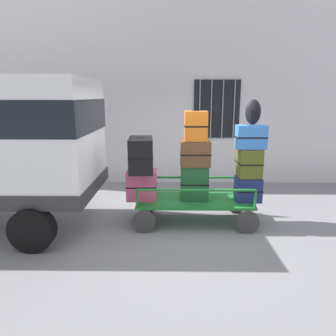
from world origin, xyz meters
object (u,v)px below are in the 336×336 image
Objects in this scene: suitcase_midleft_middle at (195,153)px; suitcase_center_top at (251,137)px; suitcase_center_middle at (249,163)px; suitcase_left_middle at (141,155)px; backpack at (253,112)px; luggage_cart at (194,204)px; suitcase_left_bottom at (142,185)px; suitcase_center_bottom at (248,189)px; suitcase_midleft_top at (196,126)px; suitcase_midleft_bottom at (194,183)px.

suitcase_center_top is at bearing -2.56° from suitcase_midleft_middle.
suitcase_center_top is (0.00, -0.06, 0.48)m from suitcase_center_middle.
suitcase_left_middle is at bearing 179.54° from suitcase_center_top.
suitcase_center_middle is 1.20× the size of backpack.
backpack reaches higher than suitcase_center_middle.
suitcase_left_middle is 2.13m from backpack.
suitcase_left_middle reaches higher than suitcase_center_middle.
luggage_cart is 1.05m from suitcase_left_bottom.
suitcase_center_bottom is (0.98, -0.05, -0.66)m from suitcase_midleft_middle.
suitcase_midleft_middle is 1.17× the size of suitcase_center_bottom.
suitcase_midleft_top reaches higher than suitcase_center_top.
suitcase_center_middle reaches higher than suitcase_center_bottom.
suitcase_midleft_bottom is at bearing -0.94° from suitcase_left_bottom.
suitcase_center_bottom is at bearing -0.32° from suitcase_midleft_top.
luggage_cart is at bearing -178.73° from suitcase_center_middle.
suitcase_left_bottom is 1.28× the size of backpack.
suitcase_midleft_middle is (0.98, -0.02, 0.60)m from suitcase_left_bottom.
suitcase_midleft_top reaches higher than suitcase_left_middle.
luggage_cart is 1.46m from suitcase_midleft_top.
luggage_cart is 0.96m from suitcase_midleft_middle.
suitcase_midleft_middle reaches higher than suitcase_center_middle.
suitcase_midleft_middle reaches higher than luggage_cart.
suitcase_midleft_bottom is 1.47× the size of backpack.
suitcase_left_middle is 1.11m from suitcase_midleft_top.
suitcase_left_middle is at bearing -178.26° from suitcase_midleft_bottom.
suitcase_midleft_bottom is 1.05m from suitcase_midleft_top.
suitcase_center_bottom is 0.89× the size of suitcase_center_middle.
luggage_cart is at bearing 90.00° from suitcase_midleft_top.
suitcase_midleft_bottom is at bearing -179.38° from suitcase_center_middle.
suitcase_left_bottom is 2.16m from suitcase_center_top.
suitcase_midleft_top is 1.51m from suitcase_center_bottom.
suitcase_center_top is at bearing -1.80° from suitcase_left_bottom.
luggage_cart is 1.26m from suitcase_center_middle.
suitcase_center_bottom is at bearing -0.52° from suitcase_left_middle.
suitcase_left_bottom is 1.05× the size of suitcase_center_top.
suitcase_left_middle is (0.00, -0.05, 0.58)m from suitcase_left_bottom.
suitcase_midleft_bottom is at bearing 90.00° from luggage_cart.
luggage_cart is at bearing 177.88° from suitcase_center_bottom.
backpack is (0.02, 0.05, 1.39)m from suitcase_center_bottom.
suitcase_center_top is (1.96, -0.06, 0.91)m from suitcase_left_bottom.
suitcase_center_bottom is at bearing -2.77° from suitcase_midleft_bottom.
suitcase_left_bottom is at bearing 178.97° from suitcase_midleft_middle.
luggage_cart is 1.60m from suitcase_center_top.
suitcase_left_bottom is 0.87× the size of suitcase_midleft_bottom.
luggage_cart is at bearing -90.00° from suitcase_midleft_middle.
suitcase_center_top is (0.98, -0.03, 1.27)m from luggage_cart.
suitcase_left_middle is 1.84× the size of backpack.
suitcase_center_top is (0.98, -0.04, 0.30)m from suitcase_midleft_middle.
suitcase_midleft_middle is 1.04× the size of suitcase_center_middle.
backpack reaches higher than suitcase_midleft_middle.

